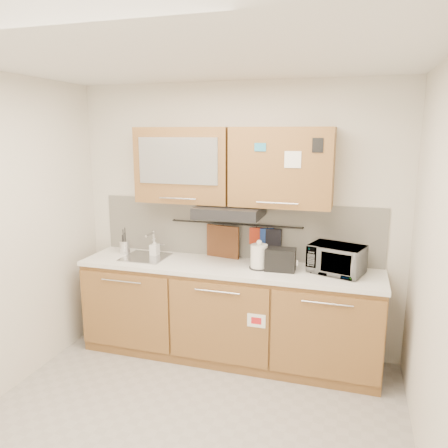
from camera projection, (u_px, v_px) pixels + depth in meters
The scene contains 20 objects.
floor at pixel (181, 435), 3.14m from camera, with size 3.20×3.20×0.00m, color #9E9993.
ceiling at pixel (172, 53), 2.60m from camera, with size 3.20×3.20×0.00m, color white.
wall_back at pixel (237, 219), 4.27m from camera, with size 3.20×3.20×0.00m, color silver.
wall_right at pixel (445, 286), 2.41m from camera, with size 3.00×3.00×0.00m, color silver.
base_cabinet at pixel (228, 317), 4.17m from camera, with size 2.80×0.64×0.88m.
countertop at pixel (228, 267), 4.06m from camera, with size 2.82×0.62×0.04m, color white.
backsplash at pixel (236, 229), 4.28m from camera, with size 2.80×0.02×0.56m, color silver.
upper_cabinets at pixel (231, 166), 4.00m from camera, with size 1.82×0.37×0.70m.
range_hood at pixel (230, 211), 4.01m from camera, with size 0.60×0.46×0.10m, color black.
sink at pixel (146, 257), 4.31m from camera, with size 0.42×0.40×0.26m.
utensil_rail at pixel (235, 224), 4.23m from camera, with size 0.02×0.02×1.30m, color black.
utensil_crock at pixel (125, 247), 4.45m from camera, with size 0.12×0.12×0.27m.
kettle at pixel (259, 257), 3.95m from camera, with size 0.20×0.20×0.27m.
toaster at pixel (280, 259), 3.89m from camera, with size 0.27×0.17×0.20m.
microwave at pixel (336, 259), 3.82m from camera, with size 0.45×0.31×0.25m, color #999999.
soap_bottle at pixel (155, 247), 4.36m from camera, with size 0.08×0.08×0.17m, color #999999.
cutting_board at pixel (223, 247), 4.30m from camera, with size 0.35×0.03×0.43m, color brown.
oven_mitt at pixel (267, 240), 4.16m from camera, with size 0.13×0.03×0.22m, color navy.
dark_pouch at pixel (273, 241), 4.14m from camera, with size 0.15×0.04×0.23m, color black.
pot_holder at pixel (256, 236), 4.18m from camera, with size 0.13×0.02×0.16m, color red.
Camera 1 is at (1.09, -2.55, 2.14)m, focal length 35.00 mm.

